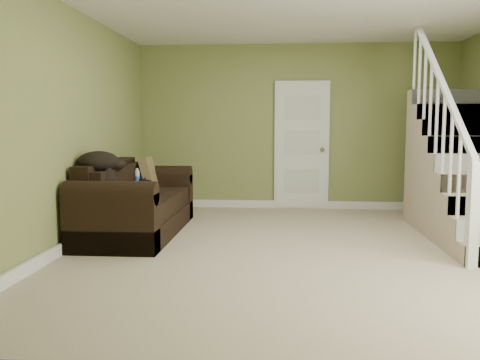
% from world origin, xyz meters
% --- Properties ---
extents(floor, '(5.00, 5.50, 0.01)m').
position_xyz_m(floor, '(0.00, 0.00, 0.00)').
color(floor, tan).
rests_on(floor, ground).
extents(ceiling, '(5.00, 5.50, 0.01)m').
position_xyz_m(ceiling, '(0.00, 0.00, 2.60)').
color(ceiling, white).
rests_on(ceiling, wall_back).
extents(wall_back, '(5.00, 0.04, 2.60)m').
position_xyz_m(wall_back, '(0.00, 2.75, 1.30)').
color(wall_back, olive).
rests_on(wall_back, floor).
extents(wall_front, '(5.00, 0.04, 2.60)m').
position_xyz_m(wall_front, '(0.00, -2.75, 1.30)').
color(wall_front, olive).
rests_on(wall_front, floor).
extents(wall_left, '(0.04, 5.50, 2.60)m').
position_xyz_m(wall_left, '(-2.50, 0.00, 1.30)').
color(wall_left, olive).
rests_on(wall_left, floor).
extents(baseboard_back, '(5.00, 0.04, 0.12)m').
position_xyz_m(baseboard_back, '(0.00, 2.72, 0.06)').
color(baseboard_back, white).
rests_on(baseboard_back, floor).
extents(baseboard_left, '(0.04, 5.50, 0.12)m').
position_xyz_m(baseboard_left, '(-2.47, 0.00, 0.06)').
color(baseboard_left, white).
rests_on(baseboard_left, floor).
extents(door, '(0.86, 0.12, 2.02)m').
position_xyz_m(door, '(0.10, 2.71, 1.01)').
color(door, white).
rests_on(door, floor).
extents(staircase, '(1.00, 2.51, 2.82)m').
position_xyz_m(staircase, '(1.99, 0.97, 0.64)').
color(staircase, tan).
rests_on(staircase, floor).
extents(sofa, '(0.97, 2.24, 0.89)m').
position_xyz_m(sofa, '(-2.02, 0.64, 0.34)').
color(sofa, black).
rests_on(sofa, floor).
extents(side_table, '(0.56, 0.56, 0.77)m').
position_xyz_m(side_table, '(-2.16, 1.08, 0.28)').
color(side_table, black).
rests_on(side_table, floor).
extents(cat, '(0.21, 0.44, 0.21)m').
position_xyz_m(cat, '(-1.93, 0.90, 0.56)').
color(cat, black).
rests_on(cat, sofa).
extents(banana, '(0.17, 0.17, 0.05)m').
position_xyz_m(banana, '(-1.76, 0.46, 0.51)').
color(banana, yellow).
rests_on(banana, sofa).
extents(throw_pillow, '(0.26, 0.47, 0.47)m').
position_xyz_m(throw_pillow, '(-2.01, 1.33, 0.67)').
color(throw_pillow, '#4A361D').
rests_on(throw_pillow, sofa).
extents(throw_blanket, '(0.47, 0.60, 0.24)m').
position_xyz_m(throw_blanket, '(-2.29, 0.19, 0.92)').
color(throw_blanket, black).
rests_on(throw_blanket, sofa).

